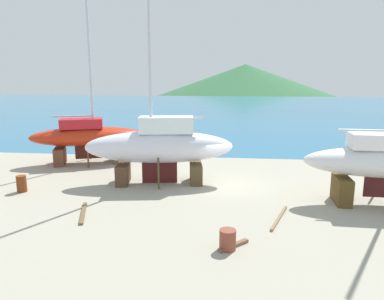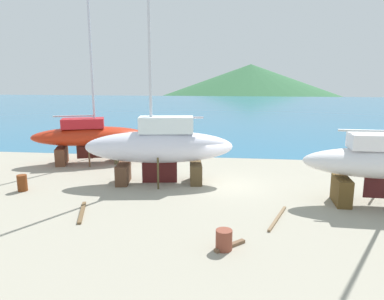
% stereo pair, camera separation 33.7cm
% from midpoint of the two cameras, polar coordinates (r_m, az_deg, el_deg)
% --- Properties ---
extents(ground_plane, '(46.14, 46.14, 0.00)m').
position_cam_midpoint_polar(ground_plane, '(17.81, 5.77, -9.53)').
color(ground_plane, '#9C9784').
extents(sea_water, '(163.10, 90.56, 0.01)m').
position_cam_midpoint_polar(sea_water, '(73.70, 6.84, 6.58)').
color(sea_water, '#286890').
rests_on(sea_water, ground).
extents(headland_hill, '(140.12, 140.12, 24.62)m').
position_cam_midpoint_polar(headland_hill, '(186.64, 9.29, 9.53)').
color(headland_hill, '#30633B').
rests_on(headland_hill, ground).
extents(sailboat_small_center, '(9.13, 3.61, 16.01)m').
position_cam_midpoint_polar(sailboat_small_center, '(21.67, -4.71, 0.67)').
color(sailboat_small_center, brown).
rests_on(sailboat_small_center, ground).
extents(sailboat_large_starboard, '(8.70, 5.13, 13.92)m').
position_cam_midpoint_polar(sailboat_large_starboard, '(27.82, -15.69, 2.13)').
color(sailboat_large_starboard, brown).
rests_on(sailboat_large_starboard, ground).
extents(barrel_ochre, '(0.74, 0.74, 0.78)m').
position_cam_midpoint_polar(barrel_ochre, '(13.94, 5.81, -14.01)').
color(barrel_ochre, brown).
rests_on(barrel_ochre, ground).
extents(barrel_tipped_center, '(0.76, 0.76, 0.93)m').
position_cam_midpoint_polar(barrel_tipped_center, '(22.55, -24.97, -4.77)').
color(barrel_tipped_center, brown).
rests_on(barrel_tipped_center, ground).
extents(timber_short_skew, '(1.15, 2.96, 0.11)m').
position_cam_midpoint_polar(timber_short_skew, '(17.17, 13.98, -10.47)').
color(timber_short_skew, '#82684A').
rests_on(timber_short_skew, ground).
extents(timber_long_aft, '(1.05, 2.65, 0.10)m').
position_cam_midpoint_polar(timber_long_aft, '(18.09, -16.56, -9.46)').
color(timber_long_aft, brown).
rests_on(timber_long_aft, ground).
extents(timber_long_fore, '(1.18, 1.15, 0.13)m').
position_cam_midpoint_polar(timber_long_fore, '(14.27, 6.74, -14.87)').
color(timber_long_fore, brown).
rests_on(timber_long_fore, ground).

